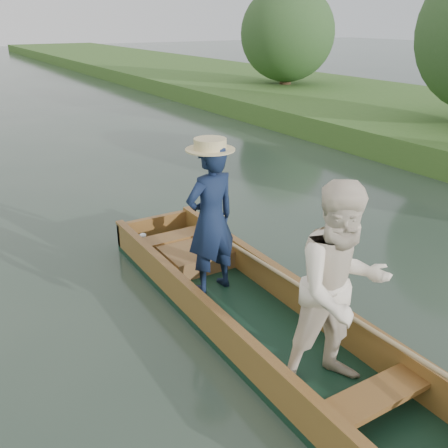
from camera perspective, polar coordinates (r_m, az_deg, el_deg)
ground at (r=5.31m, az=3.44°, el=-11.68°), size 120.00×120.00×0.00m
trees_far at (r=11.81m, az=-2.75°, el=20.07°), size 22.18×12.37×4.50m
punt at (r=4.83m, az=5.23°, el=-6.28°), size 1.13×5.19×1.88m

